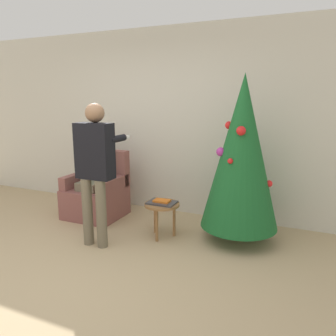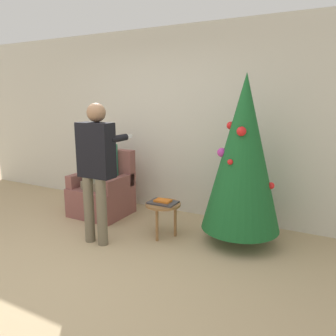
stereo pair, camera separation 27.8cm
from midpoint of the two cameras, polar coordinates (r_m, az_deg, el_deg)
name	(u,v)px [view 2 (the right image)]	position (r m, az deg, el deg)	size (l,w,h in m)	color
ground_plane	(61,273)	(3.54, -15.92, -17.19)	(14.00, 14.00, 0.00)	tan
wall_back	(167,122)	(4.95, 1.41, 7.97)	(8.00, 0.06, 2.70)	beige
christmas_tree	(243,154)	(3.86, 14.97, 2.42)	(0.91, 0.91, 1.99)	brown
armchair	(103,192)	(4.96, -9.65, -4.23)	(0.77, 0.70, 0.95)	brown
person_seated	(101,170)	(4.85, -10.00, -0.29)	(0.36, 0.46, 1.24)	#6B604C
person_standing	(96,161)	(3.84, -10.38, 1.18)	(0.45, 0.57, 1.65)	#6B604C
side_stool	(163,208)	(4.07, 1.09, -7.00)	(0.44, 0.44, 0.44)	olive
laptop	(163,202)	(4.05, 1.10, -6.03)	(0.34, 0.25, 0.02)	#38383D
book	(163,201)	(4.04, 1.10, -5.73)	(0.20, 0.13, 0.02)	orange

